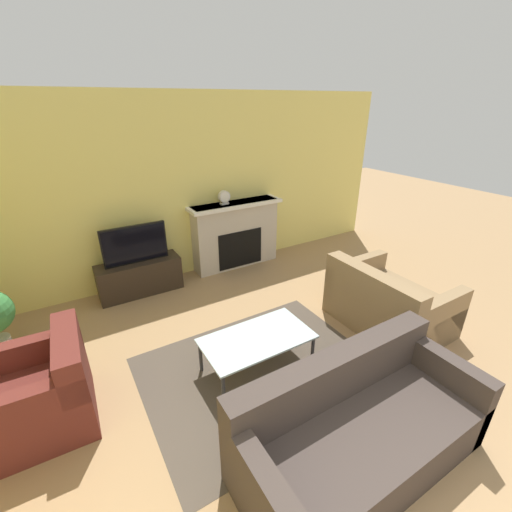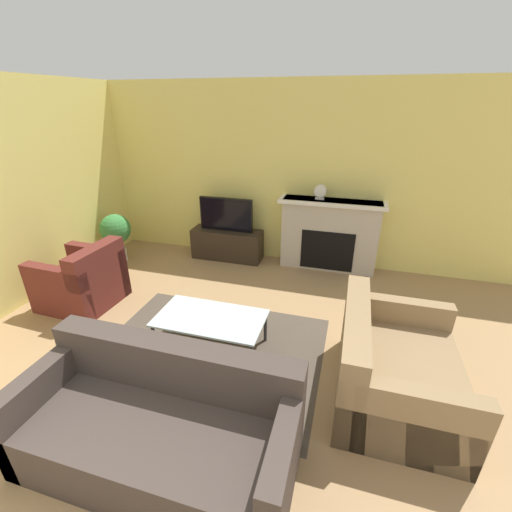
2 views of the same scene
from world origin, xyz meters
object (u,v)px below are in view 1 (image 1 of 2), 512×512
Objects in this scene: couch_sectional at (357,430)px; mantel_clock at (224,197)px; armchair_by_window at (40,396)px; coffee_table at (257,340)px; couch_loveseat at (387,304)px; tv at (135,244)px.

mantel_clock reaches higher than couch_sectional.
armchair_by_window is 3.44m from mantel_clock.
mantel_clock reaches higher than coffee_table.
tv is at bearing 45.43° from couch_loveseat.
couch_sectional is at bearing 123.24° from couch_loveseat.
couch_loveseat is (2.40, -2.36, -0.47)m from tv.
mantel_clock reaches higher than armchair_by_window.
couch_sectional is 2.18× the size of armchair_by_window.
couch_sectional is at bearing -77.23° from tv.
coffee_table is 5.20× the size of mantel_clock.
coffee_table is (-0.14, 1.23, 0.06)m from couch_sectional.
armchair_by_window is at bearing 81.60° from couch_loveseat.
couch_sectional is at bearing -83.69° from coffee_table.
tv is at bearing -175.65° from mantel_clock.
tv is 0.98× the size of armchair_by_window.
mantel_clock is at bearing 79.41° from couch_sectional.
armchair_by_window is at bearing 141.93° from couch_sectional.
couch_sectional and couch_loveseat have the same top height.
coffee_table is at bearing -109.13° from mantel_clock.
coffee_table is at bearing 84.38° from couch_loveseat.
tv is at bearing 106.29° from coffee_table.
tv is 2.32m from coffee_table.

